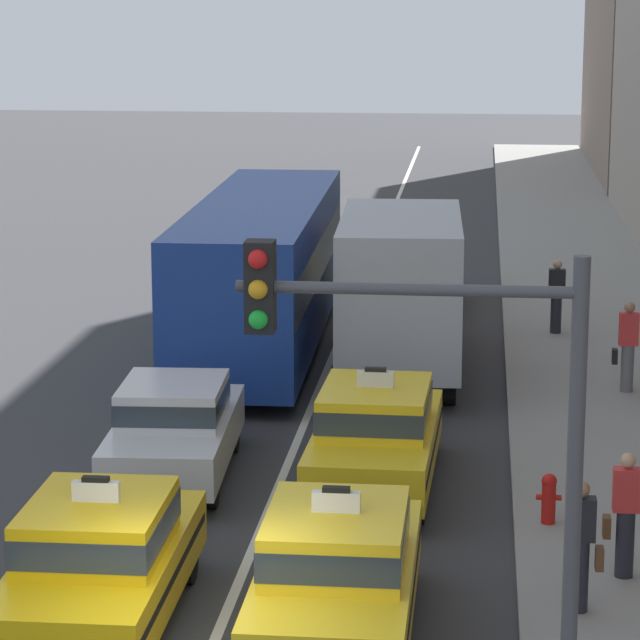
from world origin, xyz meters
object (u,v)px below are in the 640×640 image
Objects in this scene: bus_left_third at (262,266)px; taxi_right_fourth at (415,268)px; taxi_right_nearest at (337,572)px; pedestrian_trailing at (581,546)px; box_truck_right_third at (401,286)px; taxi_right_second at (376,434)px; traffic_light_pole at (457,454)px; taxi_left_nearest at (100,560)px; pedestrian_far_corner at (557,296)px; pedestrian_near_crosswalk at (627,347)px; sedan_left_second at (174,426)px; fire_hydrant at (549,496)px; pedestrian_mid_block at (625,515)px.

taxi_right_fourth is at bearing 60.85° from bus_left_third.
taxi_right_fourth is (0.03, 20.23, 0.00)m from taxi_right_nearest.
pedestrian_trailing is at bearing 17.18° from taxi_right_nearest.
box_truck_right_third is 7.11m from taxi_right_fourth.
taxi_right_second is 11.00m from traffic_light_pole.
taxi_right_nearest is at bearing -1.72° from taxi_left_nearest.
taxi_right_nearest is 2.80× the size of pedestrian_far_corner.
pedestrian_trailing is at bearing -97.94° from pedestrian_near_crosswalk.
pedestrian_near_crosswalk reaches higher than sedan_left_second.
fire_hydrant is at bearing -102.98° from pedestrian_near_crosswalk.
sedan_left_second is 7.87m from pedestrian_trailing.
bus_left_third is at bearing 112.83° from pedestrian_trailing.
taxi_left_nearest is at bearing -122.13° from pedestrian_near_crosswalk.
taxi_right_nearest is 2.66× the size of pedestrian_near_crosswalk.
taxi_right_nearest is at bearing -123.05° from fire_hydrant.
taxi_right_fourth reaches higher than pedestrian_near_crosswalk.
pedestrian_mid_block is (-0.86, -9.50, -0.03)m from pedestrian_near_crosswalk.
bus_left_third is 8.08m from pedestrian_near_crosswalk.
pedestrian_trailing is (6.00, -5.08, 0.13)m from sedan_left_second.
pedestrian_far_corner is at bearing 90.93° from pedestrian_mid_block.
taxi_right_fourth is at bearing 116.70° from pedestrian_near_crosswalk.
bus_left_third is at bearing 151.43° from box_truck_right_third.
box_truck_right_third reaches higher than pedestrian_near_crosswalk.
traffic_light_pole is at bearing -77.26° from bus_left_third.
taxi_right_fourth is 2.76× the size of pedestrian_mid_block.
bus_left_third reaches higher than sedan_left_second.
sedan_left_second is at bearing 176.18° from taxi_right_second.
pedestrian_far_corner is at bearing 15.29° from bus_left_third.
bus_left_third reaches higher than pedestrian_mid_block.
bus_left_third is 2.45× the size of taxi_right_fourth.
pedestrian_trailing is at bearing 75.67° from traffic_light_pole.
taxi_right_nearest is at bearing -90.58° from taxi_right_second.
box_truck_right_third is 4.73m from pedestrian_far_corner.
bus_left_third is 9.61m from taxi_right_second.
bus_left_third is 15.15m from taxi_right_nearest.
pedestrian_trailing is (5.74, 0.80, 0.10)m from taxi_left_nearest.
pedestrian_mid_block is at bearing 62.31° from pedestrian_trailing.
taxi_left_nearest is at bearing -98.15° from taxi_right_fourth.
pedestrian_far_corner is (6.40, 10.57, 0.13)m from sedan_left_second.
taxi_right_second is (0.06, 5.76, 0.00)m from taxi_right_nearest.
taxi_left_nearest is at bearing -89.49° from bus_left_third.
pedestrian_trailing is at bearing -67.17° from bus_left_third.
pedestrian_mid_block reaches higher than fire_hydrant.
sedan_left_second is 9.37m from pedestrian_near_crosswalk.
box_truck_right_third is (3.03, -1.65, -0.04)m from bus_left_third.
sedan_left_second is 0.39× the size of bus_left_third.
taxi_right_second reaches higher than pedestrian_mid_block.
pedestrian_trailing is at bearing -117.69° from pedestrian_mid_block.
traffic_light_pole is at bearing -97.73° from fire_hydrant.
taxi_right_fourth is 16.39m from fire_hydrant.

